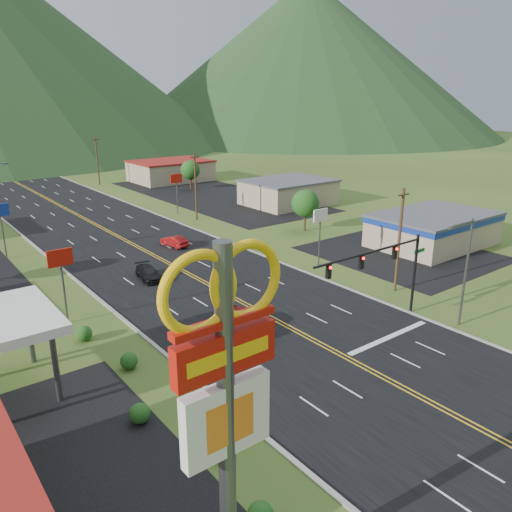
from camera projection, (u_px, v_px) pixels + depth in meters
ground at (510, 445)px, 26.95m from camera, size 500.00×500.00×0.00m
road at (510, 445)px, 26.95m from camera, size 20.00×460.00×0.04m
pylon_sign at (225, 384)px, 15.75m from camera, size 4.32×0.60×14.00m
traffic_signal at (386, 263)px, 39.65m from camera, size 13.10×0.43×7.00m
streetlight_east at (465, 266)px, 39.40m from camera, size 3.28×0.25×9.00m
building_east_near at (433, 228)px, 62.54m from camera, size 15.40×10.40×4.10m
building_east_mid at (288, 192)px, 86.38m from camera, size 14.40×11.40×4.30m
building_east_far at (171, 171)px, 110.46m from camera, size 16.40×12.40×4.50m
pole_sign_west_a at (61, 265)px, 39.93m from camera, size 2.00×0.18×6.40m
pole_sign_west_b at (0, 216)px, 56.54m from camera, size 2.00×0.18×6.40m
pole_sign_east_a at (320, 221)px, 54.09m from camera, size 2.00×0.18×6.40m
pole_sign_east_b at (176, 183)px, 78.25m from camera, size 2.00×0.18×6.40m
tree_east_a at (305, 203)px, 68.72m from camera, size 3.84×3.84×5.82m
tree_east_b at (190, 170)px, 99.74m from camera, size 3.84×3.84×5.82m
utility_pole_a at (399, 240)px, 46.80m from camera, size 1.60×0.28×10.00m
utility_pole_b at (196, 186)px, 74.74m from camera, size 1.60×0.28×10.00m
utility_pole_c at (97, 160)px, 104.94m from camera, size 1.60×0.28×10.00m
utility_pole_d at (43, 146)px, 135.15m from camera, size 1.60×0.28×10.00m
mountain_ne at (306, 58)px, 235.06m from camera, size 180.00×180.00×70.00m
car_red_near at (244, 321)px, 39.80m from camera, size 2.39×5.18×1.72m
car_dark_mid at (148, 273)px, 51.14m from camera, size 2.44×4.67×1.29m
car_red_far at (174, 241)px, 62.28m from camera, size 2.10×4.28×1.35m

